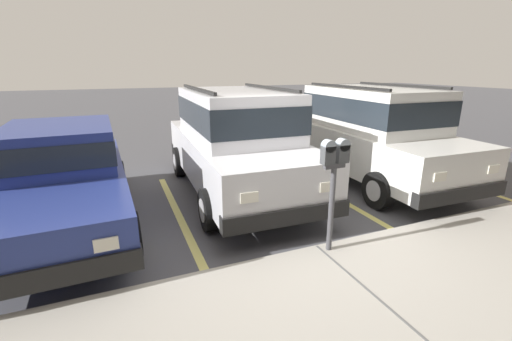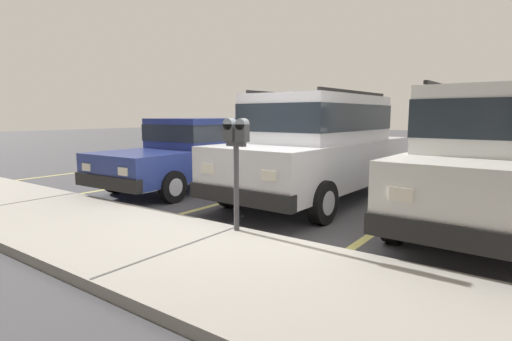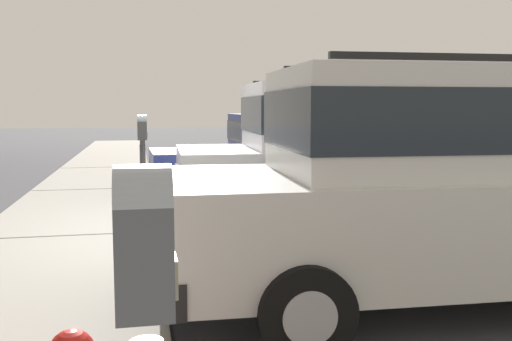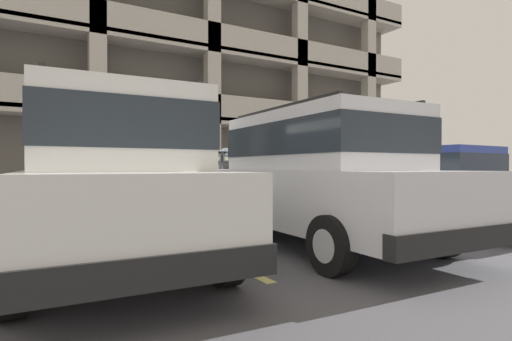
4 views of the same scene
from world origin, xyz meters
The scene contains 7 objects.
ground_plane centered at (0.00, 0.00, -0.05)m, with size 80.00×80.00×0.10m.
sidewalk centered at (0.00, 1.30, 0.06)m, with size 40.00×2.20×0.12m.
parking_stall_lines centered at (1.47, -1.40, 0.00)m, with size 11.86×4.80×0.01m.
silver_suv centered at (0.18, -2.47, 1.09)m, with size 2.12×4.84×2.03m.
red_sedan centered at (-2.77, -2.17, 1.09)m, with size 2.12×4.84×2.03m.
dark_hatchback centered at (3.10, -2.11, 0.82)m, with size 1.94×4.53×1.54m.
parking_meter_near centered at (-0.10, 0.35, 1.20)m, with size 0.35×0.12×1.45m.
Camera 1 is at (2.28, 3.64, 2.38)m, focal length 24.00 mm.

